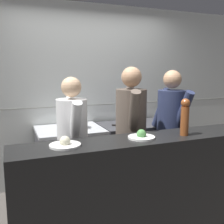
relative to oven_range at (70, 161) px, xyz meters
The scene contains 13 objects.
wall_back_tiled 1.03m from the oven_range, 42.54° to the left, with size 8.00×0.06×2.60m.
oven_range is the anchor object (origin of this frame).
prep_counter 0.98m from the oven_range, ahead, with size 1.05×0.65×0.90m.
pass_counter 1.34m from the oven_range, 65.93° to the right, with size 2.65×0.45×1.04m.
stock_pot 0.55m from the oven_range, 14.91° to the right, with size 0.26×0.26×0.16m.
mixing_bowl_steel 0.97m from the oven_range, ahead, with size 0.29×0.29×0.09m.
chefs_knife 0.85m from the oven_range, ahead, with size 0.32×0.20×0.02m.
plated_dish_main 1.39m from the oven_range, 103.96° to the right, with size 0.26×0.26×0.09m.
plated_dish_appetiser 1.43m from the oven_range, 71.34° to the right, with size 0.25×0.25×0.09m.
pepper_mill 1.72m from the oven_range, 56.18° to the right, with size 0.09×0.09×0.36m.
chef_head_cook 0.78m from the oven_range, 99.48° to the right, with size 0.34×0.70×1.60m.
chef_sous 1.02m from the oven_range, 51.50° to the right, with size 0.44×0.74×1.71m.
chef_line 1.38m from the oven_range, 29.11° to the right, with size 0.37×0.73×1.67m.
Camera 1 is at (-1.15, -2.27, 1.68)m, focal length 42.00 mm.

